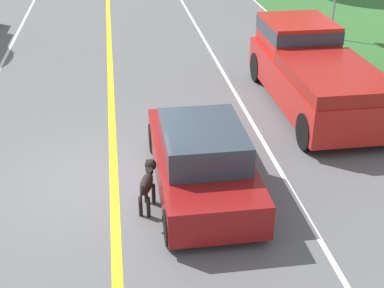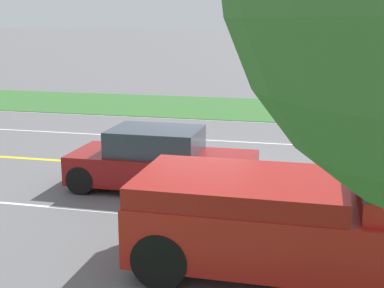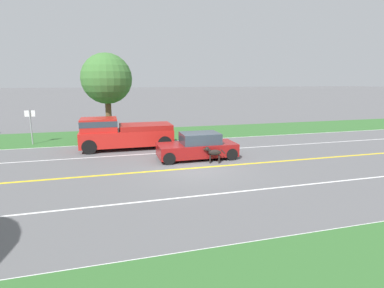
# 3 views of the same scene
# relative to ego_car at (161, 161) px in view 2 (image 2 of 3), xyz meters

# --- Properties ---
(ground_plane) EXTENTS (400.00, 400.00, 0.00)m
(ground_plane) POSITION_rel_ego_car_xyz_m (-1.73, 0.61, -0.65)
(ground_plane) COLOR #5B5B5E
(centre_divider_line) EXTENTS (0.18, 160.00, 0.01)m
(centre_divider_line) POSITION_rel_ego_car_xyz_m (-1.73, 0.61, -0.65)
(centre_divider_line) COLOR yellow
(centre_divider_line) RESTS_ON ground
(lane_edge_line_left) EXTENTS (0.14, 160.00, 0.01)m
(lane_edge_line_left) POSITION_rel_ego_car_xyz_m (-8.73, 0.61, -0.65)
(lane_edge_line_left) COLOR white
(lane_edge_line_left) RESTS_ON ground
(lane_dash_same_dir) EXTENTS (0.10, 160.00, 0.01)m
(lane_dash_same_dir) POSITION_rel_ego_car_xyz_m (1.77, 0.61, -0.65)
(lane_dash_same_dir) COLOR white
(lane_dash_same_dir) RESTS_ON ground
(lane_dash_oncoming) EXTENTS (0.10, 160.00, 0.01)m
(lane_dash_oncoming) POSITION_rel_ego_car_xyz_m (-5.23, 0.61, -0.65)
(lane_dash_oncoming) COLOR white
(lane_dash_oncoming) RESTS_ON ground
(grass_verge_left) EXTENTS (6.00, 160.00, 0.03)m
(grass_verge_left) POSITION_rel_ego_car_xyz_m (-11.73, 0.61, -0.64)
(grass_verge_left) COLOR #33662D
(grass_verge_left) RESTS_ON ground
(ego_car) EXTENTS (1.81, 4.23, 1.42)m
(ego_car) POSITION_rel_ego_car_xyz_m (0.00, 0.00, 0.00)
(ego_car) COLOR maroon
(ego_car) RESTS_ON ground
(dog) EXTENTS (0.44, 1.13, 0.87)m
(dog) POSITION_rel_ego_car_xyz_m (-1.10, -0.50, -0.10)
(dog) COLOR black
(dog) RESTS_ON ground
(pickup_truck) EXTENTS (2.12, 5.59, 1.96)m
(pickup_truck) POSITION_rel_ego_car_xyz_m (3.57, 3.80, 0.34)
(pickup_truck) COLOR red
(pickup_truck) RESTS_ON ground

